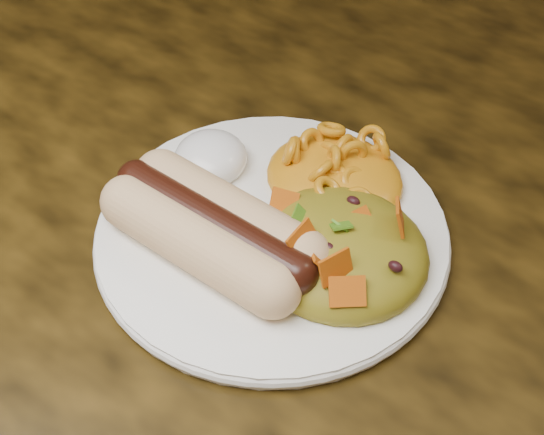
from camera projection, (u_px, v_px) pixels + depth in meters
The scene contains 6 objects.
table at pixel (233, 259), 0.64m from camera, with size 1.60×0.90×0.75m.
plate at pixel (272, 235), 0.53m from camera, with size 0.22×0.22×0.01m, color white.
hotdog at pixel (213, 228), 0.50m from camera, with size 0.13×0.07×0.03m.
mac_and_cheese at pixel (336, 163), 0.54m from camera, with size 0.09×0.08×0.04m, color yellow.
sour_cream at pixel (210, 150), 0.55m from camera, with size 0.05×0.05×0.03m, color white.
taco_salad at pixel (340, 239), 0.49m from camera, with size 0.11×0.10×0.05m.
Camera 1 is at (0.28, -0.32, 1.14)m, focal length 55.00 mm.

